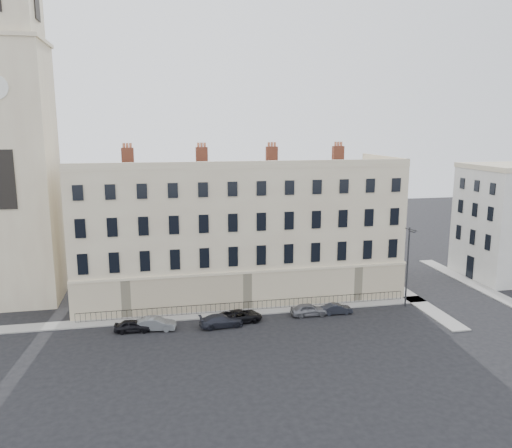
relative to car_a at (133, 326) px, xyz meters
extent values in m
plane|color=black|center=(17.80, -2.23, -0.59)|extent=(160.00, 160.00, 0.00)
cube|color=#C8B495|center=(11.80, 9.77, 6.91)|extent=(36.00, 12.00, 15.00)
cube|color=beige|center=(11.80, 3.69, 1.41)|extent=(36.10, 0.18, 4.00)
cube|color=beige|center=(29.88, 9.77, 1.41)|extent=(0.18, 12.10, 4.00)
cube|color=#C8B495|center=(11.80, 3.92, 14.81)|extent=(36.00, 0.35, 0.80)
cube|color=#C8B495|center=(29.65, 9.77, 14.81)|extent=(0.35, 12.00, 0.80)
cube|color=brown|center=(-0.20, 9.77, 15.41)|extent=(1.30, 0.70, 2.00)
cube|color=brown|center=(7.80, 9.77, 15.41)|extent=(1.30, 0.70, 2.00)
cube|color=brown|center=(15.80, 9.77, 15.41)|extent=(1.30, 0.70, 2.00)
cube|color=brown|center=(23.80, 9.77, 15.41)|extent=(1.30, 0.70, 2.00)
cube|color=#C8B495|center=(-12.20, 11.77, 13.41)|extent=(8.00, 8.00, 28.00)
cube|color=beige|center=(46.80, 8.77, 6.41)|extent=(10.00, 10.00, 14.00)
cube|color=gray|center=(7.80, 2.77, -0.53)|extent=(48.00, 2.00, 0.12)
cube|color=gray|center=(30.80, 5.77, -0.53)|extent=(2.00, 24.00, 0.12)
cube|color=gray|center=(40.80, 7.77, -0.53)|extent=(2.00, 20.00, 0.12)
cube|color=black|center=(11.80, 3.17, 0.43)|extent=(35.00, 0.04, 0.04)
cube|color=black|center=(11.80, 3.17, -0.47)|extent=(35.00, 0.04, 0.04)
imported|color=black|center=(0.00, 0.00, 0.00)|extent=(3.54, 1.61, 1.18)
imported|color=slate|center=(2.12, -0.04, 0.05)|extent=(4.03, 1.95, 1.27)
imported|color=#22242D|center=(8.43, -0.48, 0.03)|extent=(4.43, 2.11, 1.24)
imported|color=black|center=(10.48, 0.38, 0.02)|extent=(4.60, 2.53, 1.22)
imported|color=slate|center=(17.70, 0.64, 0.05)|extent=(3.79, 1.57, 1.28)
imported|color=black|center=(20.69, 0.55, -0.05)|extent=(3.26, 1.19, 1.07)
cylinder|color=#303135|center=(28.80, 1.16, 3.81)|extent=(0.18, 0.18, 8.79)
cylinder|color=#303135|center=(28.58, 0.43, 8.10)|extent=(0.58, 1.61, 0.11)
cube|color=#303135|center=(28.35, -0.31, 8.04)|extent=(0.35, 0.58, 0.13)
camera|label=1|loc=(2.65, -46.16, 18.61)|focal=35.00mm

